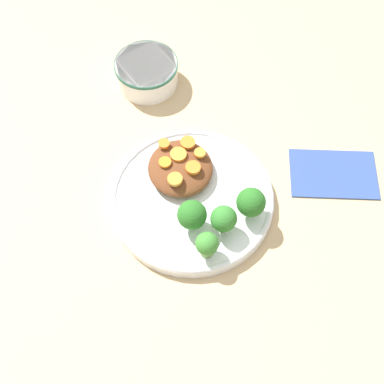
# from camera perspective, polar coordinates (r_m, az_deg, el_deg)

# --- Properties ---
(ground_plane) EXTENTS (4.00, 4.00, 0.00)m
(ground_plane) POSITION_cam_1_polar(r_m,az_deg,el_deg) (0.88, 0.00, -1.10)
(ground_plane) COLOR tan
(plate) EXTENTS (0.27, 0.27, 0.02)m
(plate) POSITION_cam_1_polar(r_m,az_deg,el_deg) (0.87, 0.00, -0.70)
(plate) COLOR white
(plate) RESTS_ON ground_plane
(dip_bowl) EXTENTS (0.12, 0.12, 0.05)m
(dip_bowl) POSITION_cam_1_polar(r_m,az_deg,el_deg) (1.01, -4.85, 12.68)
(dip_bowl) COLOR white
(dip_bowl) RESTS_ON ground_plane
(stew_mound) EXTENTS (0.11, 0.11, 0.03)m
(stew_mound) POSITION_cam_1_polar(r_m,az_deg,el_deg) (0.87, -1.25, 2.57)
(stew_mound) COLOR brown
(stew_mound) RESTS_ON plate
(broccoli_floret_0) EXTENTS (0.05, 0.05, 0.06)m
(broccoli_floret_0) POSITION_cam_1_polar(r_m,az_deg,el_deg) (0.80, -0.00, -2.47)
(broccoli_floret_0) COLOR #7FA85B
(broccoli_floret_0) RESTS_ON plate
(broccoli_floret_1) EXTENTS (0.05, 0.05, 0.06)m
(broccoli_floret_1) POSITION_cam_1_polar(r_m,az_deg,el_deg) (0.82, 6.31, -1.13)
(broccoli_floret_1) COLOR #7FA85B
(broccoli_floret_1) RESTS_ON plate
(broccoli_floret_2) EXTENTS (0.04, 0.04, 0.06)m
(broccoli_floret_2) POSITION_cam_1_polar(r_m,az_deg,el_deg) (0.80, 3.40, -2.92)
(broccoli_floret_2) COLOR #759E51
(broccoli_floret_2) RESTS_ON plate
(broccoli_floret_3) EXTENTS (0.04, 0.04, 0.05)m
(broccoli_floret_3) POSITION_cam_1_polar(r_m,az_deg,el_deg) (0.79, 1.71, -5.60)
(broccoli_floret_3) COLOR #759E51
(broccoli_floret_3) RESTS_ON plate
(carrot_slice_0) EXTENTS (0.02, 0.02, 0.01)m
(carrot_slice_0) POSITION_cam_1_polar(r_m,az_deg,el_deg) (0.84, -1.82, 1.37)
(carrot_slice_0) COLOR orange
(carrot_slice_0) RESTS_ON stew_mound
(carrot_slice_1) EXTENTS (0.02, 0.02, 0.01)m
(carrot_slice_1) POSITION_cam_1_polar(r_m,az_deg,el_deg) (0.88, -0.45, 5.30)
(carrot_slice_1) COLOR orange
(carrot_slice_1) RESTS_ON stew_mound
(carrot_slice_2) EXTENTS (0.02, 0.02, 0.00)m
(carrot_slice_2) POSITION_cam_1_polar(r_m,az_deg,el_deg) (0.86, -2.89, 3.19)
(carrot_slice_2) COLOR orange
(carrot_slice_2) RESTS_ON stew_mound
(carrot_slice_3) EXTENTS (0.02, 0.02, 0.01)m
(carrot_slice_3) POSITION_cam_1_polar(r_m,az_deg,el_deg) (0.85, 0.11, 2.60)
(carrot_slice_3) COLOR orange
(carrot_slice_3) RESTS_ON stew_mound
(carrot_slice_4) EXTENTS (0.02, 0.02, 0.01)m
(carrot_slice_4) POSITION_cam_1_polar(r_m,az_deg,el_deg) (0.87, 0.84, 4.18)
(carrot_slice_4) COLOR orange
(carrot_slice_4) RESTS_ON stew_mound
(carrot_slice_5) EXTENTS (0.03, 0.03, 0.01)m
(carrot_slice_5) POSITION_cam_1_polar(r_m,az_deg,el_deg) (0.86, -1.47, 4.03)
(carrot_slice_5) COLOR orange
(carrot_slice_5) RESTS_ON stew_mound
(carrot_slice_6) EXTENTS (0.02, 0.02, 0.01)m
(carrot_slice_6) POSITION_cam_1_polar(r_m,az_deg,el_deg) (0.88, -2.99, 5.17)
(carrot_slice_6) COLOR orange
(carrot_slice_6) RESTS_ON stew_mound
(napkin) EXTENTS (0.17, 0.13, 0.01)m
(napkin) POSITION_cam_1_polar(r_m,az_deg,el_deg) (0.93, 14.90, 1.87)
(napkin) COLOR #334C8C
(napkin) RESTS_ON ground_plane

